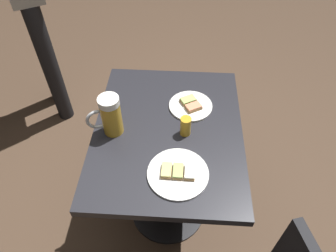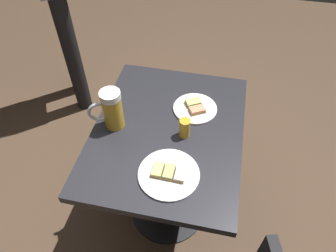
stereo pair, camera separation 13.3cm
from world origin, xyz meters
name	(u,v)px [view 1 (the left image)]	position (x,y,z in m)	size (l,w,h in m)	color
ground_plane	(168,209)	(0.00, 0.00, 0.00)	(6.00, 6.00, 0.00)	#4C3828
cafe_table	(168,152)	(0.00, 0.00, 0.57)	(0.82, 0.64, 0.73)	black
plate_near	(178,173)	(0.23, 0.05, 0.74)	(0.24, 0.24, 0.03)	white
plate_far	(191,105)	(-0.15, 0.10, 0.74)	(0.20, 0.20, 0.03)	white
beer_mug	(110,116)	(0.02, -0.24, 0.82)	(0.09, 0.14, 0.19)	gold
beer_glass_small	(186,126)	(0.02, 0.08, 0.77)	(0.05, 0.05, 0.09)	gold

